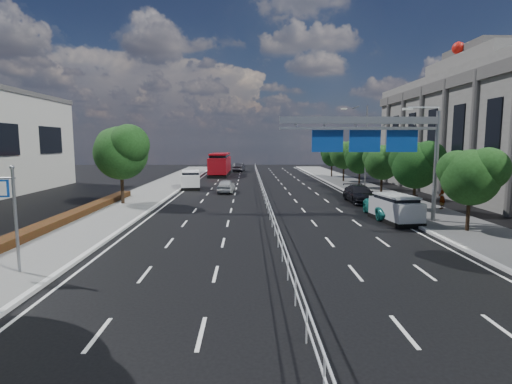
{
  "coord_description": "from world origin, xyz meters",
  "views": [
    {
      "loc": [
        -1.52,
        -15.39,
        5.19
      ],
      "look_at": [
        -1.04,
        7.17,
        2.4
      ],
      "focal_mm": 28.0,
      "sensor_mm": 36.0,
      "label": 1
    }
  ],
  "objects": [
    {
      "name": "kerb_near",
      "position": [
        -9.0,
        0.0,
        0.07
      ],
      "size": [
        0.25,
        140.0,
        0.15
      ],
      "primitive_type": "cube",
      "color": "silver",
      "rests_on": "ground"
    },
    {
      "name": "far_tree_g",
      "position": [
        11.25,
        36.98,
        3.75
      ],
      "size": [
        3.96,
        3.69,
        5.45
      ],
      "color": "black",
      "rests_on": "ground"
    },
    {
      "name": "red_bus",
      "position": [
        -5.92,
        48.75,
        1.84
      ],
      "size": [
        3.03,
        11.85,
        3.53
      ],
      "rotation": [
        0.0,
        0.0,
        -0.02
      ],
      "color": "black",
      "rests_on": "ground"
    },
    {
      "name": "near_car_dark",
      "position": [
        -3.03,
        56.92,
        0.79
      ],
      "size": [
        2.26,
        4.94,
        1.57
      ],
      "primitive_type": "imported",
      "rotation": [
        0.0,
        0.0,
        3.01
      ],
      "color": "black",
      "rests_on": "ground"
    },
    {
      "name": "far_tree_f",
      "position": [
        11.24,
        29.48,
        3.49
      ],
      "size": [
        3.52,
        3.28,
        5.02
      ],
      "color": "black",
      "rests_on": "ground"
    },
    {
      "name": "hedge_near",
      "position": [
        -13.3,
        5.0,
        0.36
      ],
      "size": [
        1.0,
        36.0,
        0.44
      ],
      "primitive_type": "cube",
      "color": "black",
      "rests_on": "sidewalk_near"
    },
    {
      "name": "silver_minivan",
      "position": [
        8.21,
        10.28,
        0.89
      ],
      "size": [
        2.39,
        4.54,
        1.8
      ],
      "rotation": [
        0.0,
        0.0,
        0.13
      ],
      "color": "black",
      "rests_on": "ground"
    },
    {
      "name": "far_tree_d",
      "position": [
        11.25,
        14.48,
        3.69
      ],
      "size": [
        3.85,
        3.59,
        5.34
      ],
      "color": "black",
      "rests_on": "ground"
    },
    {
      "name": "near_tree_back",
      "position": [
        -11.94,
        17.97,
        4.61
      ],
      "size": [
        4.84,
        4.51,
        6.69
      ],
      "color": "black",
      "rests_on": "ground"
    },
    {
      "name": "near_car_silver",
      "position": [
        -3.74,
        26.23,
        0.7
      ],
      "size": [
        1.93,
        4.2,
        1.39
      ],
      "primitive_type": "imported",
      "rotation": [
        0.0,
        0.0,
        3.07
      ],
      "color": "#A5A8AD",
      "rests_on": "ground"
    },
    {
      "name": "overhead_gantry",
      "position": [
        6.74,
        10.05,
        5.61
      ],
      "size": [
        10.24,
        0.38,
        7.45
      ],
      "color": "gray",
      "rests_on": "ground"
    },
    {
      "name": "parked_car_dark",
      "position": [
        8.3,
        19.0,
        0.74
      ],
      "size": [
        2.09,
        5.1,
        1.48
      ],
      "primitive_type": "imported",
      "rotation": [
        0.0,
        0.0,
        0.0
      ],
      "color": "black",
      "rests_on": "ground"
    },
    {
      "name": "toilet_sign",
      "position": [
        -10.95,
        0.0,
        2.94
      ],
      "size": [
        1.62,
        0.18,
        4.34
      ],
      "color": "gray",
      "rests_on": "ground"
    },
    {
      "name": "streetlight_far",
      "position": [
        10.5,
        26.0,
        5.21
      ],
      "size": [
        2.78,
        2.4,
        9.0
      ],
      "color": "gray",
      "rests_on": "ground"
    },
    {
      "name": "ground",
      "position": [
        0.0,
        0.0,
        0.0
      ],
      "size": [
        160.0,
        160.0,
        0.0
      ],
      "primitive_type": "plane",
      "color": "black",
      "rests_on": "ground"
    },
    {
      "name": "parked_car_teal",
      "position": [
        8.3,
        12.0,
        0.7
      ],
      "size": [
        2.42,
        5.08,
        1.4
      ],
      "primitive_type": "imported",
      "rotation": [
        0.0,
        0.0,
        -0.02
      ],
      "color": "#1D8278",
      "rests_on": "ground"
    },
    {
      "name": "median_fence",
      "position": [
        0.0,
        22.5,
        0.53
      ],
      "size": [
        0.05,
        85.0,
        1.02
      ],
      "color": "silver",
      "rests_on": "ground"
    },
    {
      "name": "far_tree_c",
      "position": [
        11.24,
        6.98,
        3.43
      ],
      "size": [
        3.52,
        3.28,
        4.94
      ],
      "color": "black",
      "rests_on": "ground"
    },
    {
      "name": "white_minivan",
      "position": [
        -7.98,
        29.98,
        1.0
      ],
      "size": [
        2.62,
        4.93,
        2.05
      ],
      "rotation": [
        0.0,
        0.0,
        0.13
      ],
      "color": "black",
      "rests_on": "ground"
    },
    {
      "name": "pedestrian_a",
      "position": [
        13.4,
        14.59,
        1.06
      ],
      "size": [
        0.78,
        0.78,
        1.83
      ],
      "primitive_type": "imported",
      "rotation": [
        0.0,
        0.0,
        3.92
      ],
      "color": "gray",
      "rests_on": "sidewalk_far"
    },
    {
      "name": "pedestrian_b",
      "position": [
        9.73,
        10.95,
        0.93
      ],
      "size": [
        0.97,
        0.97,
        1.59
      ],
      "primitive_type": "imported",
      "rotation": [
        0.0,
        0.0,
        2.36
      ],
      "color": "gray",
      "rests_on": "sidewalk_far"
    },
    {
      "name": "kerb_far",
      "position": [
        9.0,
        0.0,
        0.07
      ],
      "size": [
        0.25,
        140.0,
        0.15
      ],
      "primitive_type": "cube",
      "color": "silver",
      "rests_on": "ground"
    },
    {
      "name": "far_tree_e",
      "position": [
        11.25,
        21.98,
        3.56
      ],
      "size": [
        3.63,
        3.38,
        5.13
      ],
      "color": "black",
      "rests_on": "ground"
    },
    {
      "name": "far_tree_h",
      "position": [
        11.24,
        44.48,
        3.42
      ],
      "size": [
        3.41,
        3.18,
        4.91
      ],
      "color": "black",
      "rests_on": "ground"
    }
  ]
}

